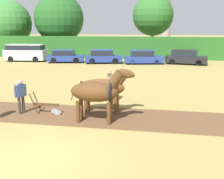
{
  "coord_description": "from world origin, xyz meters",
  "views": [
    {
      "loc": [
        3.79,
        -8.03,
        4.22
      ],
      "look_at": [
        1.7,
        5.39,
        1.1
      ],
      "focal_mm": 45.0,
      "sensor_mm": 36.0,
      "label": 1
    }
  ],
  "objects_px": {
    "tree_left": "(59,18)",
    "plow": "(49,107)",
    "parked_car_center_right": "(186,57)",
    "draft_horse_lead_right": "(104,87)",
    "farmer_at_plow": "(21,94)",
    "church_spire": "(166,5)",
    "parked_car_left": "(65,56)",
    "tree_center_left": "(153,15)",
    "parked_van": "(26,53)",
    "parked_car_center": "(143,57)",
    "draft_horse_lead_left": "(97,92)",
    "tree_far_left": "(8,24)",
    "farmer_beside_team": "(110,84)",
    "parked_car_center_left": "(103,57)"
  },
  "relations": [
    {
      "from": "parked_car_center",
      "to": "draft_horse_lead_right",
      "type": "bearing_deg",
      "value": -103.83
    },
    {
      "from": "plow",
      "to": "draft_horse_lead_right",
      "type": "bearing_deg",
      "value": 15.51
    },
    {
      "from": "tree_center_left",
      "to": "parked_van",
      "type": "distance_m",
      "value": 18.22
    },
    {
      "from": "draft_horse_lead_left",
      "to": "parked_car_center",
      "type": "bearing_deg",
      "value": 88.13
    },
    {
      "from": "farmer_beside_team",
      "to": "parked_car_center_right",
      "type": "relative_size",
      "value": 0.38
    },
    {
      "from": "tree_left",
      "to": "draft_horse_lead_left",
      "type": "bearing_deg",
      "value": -67.88
    },
    {
      "from": "parked_car_center_left",
      "to": "tree_left",
      "type": "bearing_deg",
      "value": 120.61
    },
    {
      "from": "tree_far_left",
      "to": "plow",
      "type": "height_order",
      "value": "tree_far_left"
    },
    {
      "from": "tree_far_left",
      "to": "parked_car_center",
      "type": "relative_size",
      "value": 1.77
    },
    {
      "from": "church_spire",
      "to": "parked_car_center",
      "type": "height_order",
      "value": "church_spire"
    },
    {
      "from": "draft_horse_lead_right",
      "to": "farmer_beside_team",
      "type": "height_order",
      "value": "draft_horse_lead_right"
    },
    {
      "from": "church_spire",
      "to": "parked_car_center_right",
      "type": "relative_size",
      "value": 3.47
    },
    {
      "from": "parked_car_left",
      "to": "tree_far_left",
      "type": "bearing_deg",
      "value": 132.18
    },
    {
      "from": "tree_far_left",
      "to": "draft_horse_lead_right",
      "type": "relative_size",
      "value": 2.69
    },
    {
      "from": "farmer_beside_team",
      "to": "draft_horse_lead_right",
      "type": "bearing_deg",
      "value": -119.99
    },
    {
      "from": "parked_van",
      "to": "tree_center_left",
      "type": "bearing_deg",
      "value": 29.05
    },
    {
      "from": "farmer_at_plow",
      "to": "parked_car_center_left",
      "type": "height_order",
      "value": "farmer_at_plow"
    },
    {
      "from": "parked_car_center_right",
      "to": "draft_horse_lead_right",
      "type": "bearing_deg",
      "value": -95.52
    },
    {
      "from": "parked_car_left",
      "to": "church_spire",
      "type": "bearing_deg",
      "value": 61.09
    },
    {
      "from": "tree_center_left",
      "to": "plow",
      "type": "relative_size",
      "value": 5.54
    },
    {
      "from": "tree_left",
      "to": "plow",
      "type": "relative_size",
      "value": 5.73
    },
    {
      "from": "parked_car_center",
      "to": "tree_left",
      "type": "bearing_deg",
      "value": 135.08
    },
    {
      "from": "farmer_at_plow",
      "to": "parked_van",
      "type": "relative_size",
      "value": 0.34
    },
    {
      "from": "church_spire",
      "to": "draft_horse_lead_right",
      "type": "xyz_separation_m",
      "value": [
        -4.44,
        -54.71,
        -7.35
      ]
    },
    {
      "from": "parked_car_left",
      "to": "parked_van",
      "type": "bearing_deg",
      "value": 164.92
    },
    {
      "from": "tree_center_left",
      "to": "parked_car_center_right",
      "type": "relative_size",
      "value": 1.78
    },
    {
      "from": "parked_car_center_right",
      "to": "parked_car_center_left",
      "type": "bearing_deg",
      "value": -164.48
    },
    {
      "from": "church_spire",
      "to": "parked_car_center_right",
      "type": "height_order",
      "value": "church_spire"
    },
    {
      "from": "tree_left",
      "to": "draft_horse_lead_left",
      "type": "xyz_separation_m",
      "value": [
        11.53,
        -28.37,
        -3.78
      ]
    },
    {
      "from": "tree_center_left",
      "to": "parked_car_center",
      "type": "xyz_separation_m",
      "value": [
        -0.8,
        -9.87,
        -4.83
      ]
    },
    {
      "from": "draft_horse_lead_right",
      "to": "parked_van",
      "type": "distance_m",
      "value": 22.59
    },
    {
      "from": "farmer_beside_team",
      "to": "tree_left",
      "type": "bearing_deg",
      "value": 84.99
    },
    {
      "from": "farmer_beside_team",
      "to": "parked_car_left",
      "type": "relative_size",
      "value": 0.41
    },
    {
      "from": "tree_center_left",
      "to": "parked_van",
      "type": "bearing_deg",
      "value": -146.94
    },
    {
      "from": "tree_far_left",
      "to": "farmer_at_plow",
      "type": "xyz_separation_m",
      "value": [
        15.56,
        -27.84,
        -3.48
      ]
    },
    {
      "from": "farmer_beside_team",
      "to": "parked_car_center",
      "type": "relative_size",
      "value": 0.4
    },
    {
      "from": "draft_horse_lead_left",
      "to": "tree_far_left",
      "type": "bearing_deg",
      "value": 125.7
    },
    {
      "from": "farmer_at_plow",
      "to": "draft_horse_lead_left",
      "type": "bearing_deg",
      "value": 18.39
    },
    {
      "from": "parked_car_left",
      "to": "farmer_beside_team",
      "type": "bearing_deg",
      "value": -74.36
    },
    {
      "from": "tree_left",
      "to": "tree_center_left",
      "type": "bearing_deg",
      "value": 5.19
    },
    {
      "from": "tree_left",
      "to": "farmer_at_plow",
      "type": "relative_size",
      "value": 5.2
    },
    {
      "from": "farmer_beside_team",
      "to": "parked_van",
      "type": "height_order",
      "value": "parked_van"
    },
    {
      "from": "draft_horse_lead_left",
      "to": "parked_car_center_left",
      "type": "xyz_separation_m",
      "value": [
        -3.42,
        19.52,
        -0.64
      ]
    },
    {
      "from": "tree_left",
      "to": "parked_car_center_right",
      "type": "relative_size",
      "value": 1.85
    },
    {
      "from": "draft_horse_lead_right",
      "to": "plow",
      "type": "height_order",
      "value": "draft_horse_lead_right"
    },
    {
      "from": "farmer_at_plow",
      "to": "parked_car_center",
      "type": "height_order",
      "value": "farmer_at_plow"
    },
    {
      "from": "parked_car_center",
      "to": "parked_car_center_right",
      "type": "relative_size",
      "value": 0.94
    },
    {
      "from": "church_spire",
      "to": "parked_car_left",
      "type": "xyz_separation_m",
      "value": [
        -12.35,
        -36.62,
        -7.9
      ]
    },
    {
      "from": "tree_center_left",
      "to": "parked_car_center_right",
      "type": "bearing_deg",
      "value": -67.66
    },
    {
      "from": "tree_far_left",
      "to": "parked_car_center_right",
      "type": "relative_size",
      "value": 1.67
    }
  ]
}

